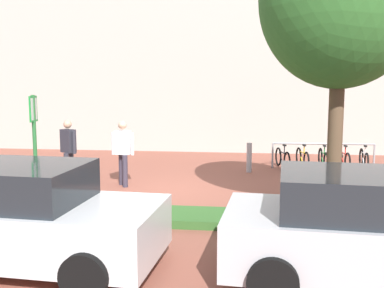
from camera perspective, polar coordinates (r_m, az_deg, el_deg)
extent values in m
plane|color=brown|center=(11.64, -3.43, -5.96)|extent=(60.00, 60.00, 0.00)
cube|color=#B2ADA3|center=(18.74, 0.62, 14.60)|extent=(28.00, 1.20, 10.00)
cube|color=#336028|center=(9.41, -4.65, -8.78)|extent=(7.00, 1.10, 0.16)
cylinder|color=brown|center=(9.24, 17.09, -0.25)|extent=(0.28, 0.28, 3.05)
cylinder|color=#2D7238|center=(9.93, -18.66, -1.43)|extent=(0.08, 0.08, 2.48)
cube|color=#198C33|center=(9.83, -18.90, 4.10)|extent=(0.06, 0.36, 0.52)
cube|color=white|center=(9.83, -18.90, 4.10)|extent=(0.06, 0.30, 0.44)
torus|color=black|center=(10.50, -20.95, -6.13)|extent=(0.66, 0.15, 0.66)
torus|color=black|center=(10.19, -15.53, -6.30)|extent=(0.66, 0.15, 0.66)
cylinder|color=black|center=(10.28, -18.33, -5.03)|extent=(0.83, 0.15, 0.04)
cylinder|color=black|center=(10.31, -17.74, -6.41)|extent=(0.60, 0.12, 0.44)
cylinder|color=black|center=(10.32, -19.34, -4.35)|extent=(0.04, 0.04, 0.28)
cube|color=black|center=(10.28, -19.38, -3.48)|extent=(0.21, 0.11, 0.05)
cylinder|color=black|center=(10.12, -16.30, -3.64)|extent=(0.10, 0.42, 0.04)
cylinder|color=#99999E|center=(14.99, 9.85, -1.42)|extent=(0.06, 0.06, 0.80)
cylinder|color=#99999E|center=(15.62, 21.44, -1.48)|extent=(0.06, 0.06, 0.80)
cylinder|color=#99999E|center=(15.17, 15.82, 0.03)|extent=(3.15, 0.20, 0.06)
torus|color=black|center=(14.58, 11.58, -2.10)|extent=(0.19, 0.60, 0.61)
torus|color=black|center=(15.47, 10.55, -1.52)|extent=(0.19, 0.60, 0.61)
cylinder|color=black|center=(15.00, 11.07, -1.04)|extent=(0.20, 0.76, 0.03)
cylinder|color=black|center=(15.12, 10.94, -1.86)|extent=(0.15, 0.55, 0.40)
cylinder|color=black|center=(14.82, 11.27, -0.72)|extent=(0.03, 0.03, 0.26)
cube|color=black|center=(14.80, 11.28, -0.15)|extent=(0.11, 0.20, 0.05)
cylinder|color=black|center=(15.30, 10.71, 0.04)|extent=(0.38, 0.12, 0.04)
torus|color=black|center=(14.72, 13.85, -2.08)|extent=(0.14, 0.61, 0.61)
torus|color=black|center=(15.62, 12.95, -1.50)|extent=(0.14, 0.61, 0.61)
cylinder|color=gold|center=(15.14, 13.41, -1.03)|extent=(0.14, 0.77, 0.03)
cylinder|color=gold|center=(15.26, 13.30, -1.84)|extent=(0.11, 0.56, 0.40)
cylinder|color=gold|center=(14.96, 13.59, -0.71)|extent=(0.03, 0.03, 0.26)
cube|color=black|center=(14.94, 13.61, -0.15)|extent=(0.10, 0.19, 0.05)
cylinder|color=gold|center=(15.44, 13.10, 0.05)|extent=(0.39, 0.09, 0.04)
torus|color=black|center=(14.76, 16.09, -2.13)|extent=(0.07, 0.61, 0.61)
torus|color=black|center=(15.67, 15.47, -1.55)|extent=(0.07, 0.61, 0.61)
cylinder|color=#1E7233|center=(15.19, 15.80, -1.08)|extent=(0.05, 0.77, 0.03)
cylinder|color=#1E7233|center=(15.31, 15.70, -1.89)|extent=(0.05, 0.56, 0.40)
cylinder|color=#1E7233|center=(15.01, 15.93, -0.76)|extent=(0.03, 0.03, 0.26)
cube|color=black|center=(14.99, 15.95, -0.21)|extent=(0.08, 0.19, 0.05)
cylinder|color=#1E7233|center=(15.50, 15.60, -0.01)|extent=(0.39, 0.05, 0.04)
torus|color=black|center=(14.89, 18.54, -2.15)|extent=(0.09, 0.61, 0.61)
torus|color=black|center=(15.79, 17.67, -1.57)|extent=(0.09, 0.61, 0.61)
cylinder|color=red|center=(15.31, 18.12, -1.11)|extent=(0.08, 0.77, 0.03)
cylinder|color=red|center=(15.43, 18.00, -1.91)|extent=(0.07, 0.56, 0.40)
cylinder|color=red|center=(15.13, 18.30, -0.79)|extent=(0.03, 0.03, 0.26)
cube|color=black|center=(15.11, 18.32, -0.24)|extent=(0.08, 0.19, 0.05)
cylinder|color=red|center=(15.62, 17.83, -0.04)|extent=(0.39, 0.06, 0.04)
torus|color=black|center=(15.08, 20.62, -2.13)|extent=(0.10, 0.61, 0.61)
torus|color=black|center=(15.99, 20.05, -1.56)|extent=(0.10, 0.61, 0.61)
cylinder|color=silver|center=(15.50, 20.36, -1.10)|extent=(0.08, 0.77, 0.03)
cylinder|color=silver|center=(15.63, 20.26, -1.89)|extent=(0.07, 0.56, 0.40)
cylinder|color=silver|center=(15.32, 20.48, -0.79)|extent=(0.03, 0.03, 0.26)
cube|color=black|center=(15.30, 20.51, -0.24)|extent=(0.09, 0.19, 0.05)
cylinder|color=silver|center=(15.82, 20.18, -0.05)|extent=(0.39, 0.06, 0.04)
cylinder|color=#ADADB2|center=(14.22, 7.02, -1.66)|extent=(0.16, 0.16, 0.90)
cylinder|color=#2D2D38|center=(12.86, -15.11, -2.97)|extent=(0.14, 0.14, 0.85)
cylinder|color=#2D2D38|center=(13.17, -14.58, -2.71)|extent=(0.14, 0.14, 0.85)
cube|color=#2D2D38|center=(12.90, -14.95, 0.37)|extent=(0.47, 0.42, 0.62)
cylinder|color=#2D2D38|center=(12.70, -14.25, 0.14)|extent=(0.09, 0.09, 0.59)
cylinder|color=#2D2D38|center=(13.12, -15.62, 0.33)|extent=(0.09, 0.09, 0.59)
sphere|color=tan|center=(12.85, -15.02, 2.36)|extent=(0.22, 0.22, 0.22)
cylinder|color=#383342|center=(12.25, -8.21, -3.30)|extent=(0.14, 0.14, 0.85)
cylinder|color=#383342|center=(12.54, -8.65, -3.06)|extent=(0.14, 0.14, 0.85)
cube|color=white|center=(12.28, -8.50, 0.19)|extent=(0.41, 0.26, 0.62)
cylinder|color=white|center=(12.21, -7.34, 0.02)|extent=(0.09, 0.09, 0.59)
cylinder|color=white|center=(12.37, -9.64, 0.07)|extent=(0.09, 0.09, 0.59)
sphere|color=tan|center=(12.23, -8.54, 2.28)|extent=(0.22, 0.22, 0.22)
cube|color=silver|center=(7.49, -20.65, -9.45)|extent=(4.42, 2.10, 0.76)
cube|color=#1E2328|center=(7.43, -22.21, -4.40)|extent=(2.51, 1.75, 0.56)
cylinder|color=black|center=(7.75, -7.54, -10.61)|extent=(0.65, 0.26, 0.64)
cylinder|color=black|center=(6.18, -13.01, -15.60)|extent=(0.65, 0.26, 0.64)
cube|color=#1E2328|center=(6.65, 21.27, -5.74)|extent=(2.52, 1.76, 0.56)
cylinder|color=black|center=(7.66, 10.22, -10.88)|extent=(0.65, 0.27, 0.64)
cylinder|color=black|center=(5.98, 9.89, -16.33)|extent=(0.65, 0.27, 0.64)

